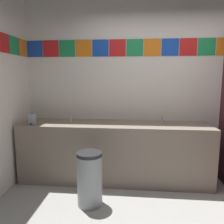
% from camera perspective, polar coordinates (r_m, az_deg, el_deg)
% --- Properties ---
extents(wall_back, '(4.45, 0.09, 2.88)m').
position_cam_1_polar(wall_back, '(3.55, 14.31, 7.27)').
color(wall_back, silver).
rests_on(wall_back, ground_plane).
extents(vanity_counter, '(2.75, 0.62, 0.86)m').
position_cam_1_polar(vanity_counter, '(3.35, 0.70, -10.09)').
color(vanity_counter, gray).
rests_on(vanity_counter, ground_plane).
extents(faucet_left, '(0.04, 0.10, 0.14)m').
position_cam_1_polar(faucet_left, '(3.44, -10.67, -1.55)').
color(faucet_left, silver).
rests_on(faucet_left, vanity_counter).
extents(faucet_right, '(0.04, 0.10, 0.14)m').
position_cam_1_polar(faucet_right, '(3.33, 12.73, -1.95)').
color(faucet_right, silver).
rests_on(faucet_right, vanity_counter).
extents(soap_dispenser, '(0.09, 0.09, 0.16)m').
position_cam_1_polar(soap_dispenser, '(3.35, -19.89, -1.76)').
color(soap_dispenser, gray).
rests_on(soap_dispenser, vanity_counter).
extents(trash_bin, '(0.31, 0.31, 0.65)m').
position_cam_1_polar(trash_bin, '(2.78, -5.76, -16.71)').
color(trash_bin, '#999EA3').
rests_on(trash_bin, ground_plane).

